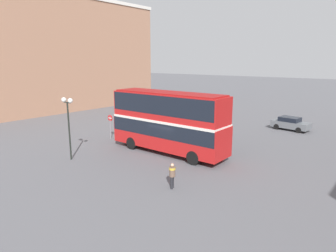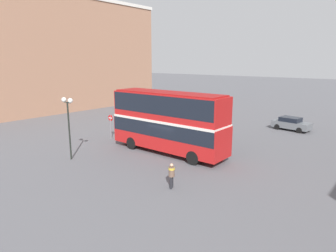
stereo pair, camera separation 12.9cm
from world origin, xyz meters
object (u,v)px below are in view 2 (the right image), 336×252
(pedestrian_foreground, at_px, (172,173))
(street_lamp_twin_globe, at_px, (68,112))
(no_entry_sign, at_px, (111,123))
(double_decker_bus, at_px, (168,119))
(parked_car_kerb_near, at_px, (291,124))

(pedestrian_foreground, bearing_deg, street_lamp_twin_globe, -16.68)
(street_lamp_twin_globe, bearing_deg, pedestrian_foreground, 4.68)
(pedestrian_foreground, xyz_separation_m, no_entry_sign, (-11.79, 5.23, 0.65))
(double_decker_bus, relative_size, pedestrian_foreground, 6.59)
(double_decker_bus, bearing_deg, parked_car_kerb_near, 70.51)
(double_decker_bus, bearing_deg, street_lamp_twin_globe, -128.11)
(street_lamp_twin_globe, bearing_deg, no_entry_sign, 112.04)
(parked_car_kerb_near, relative_size, no_entry_sign, 1.71)
(double_decker_bus, distance_m, no_entry_sign, 7.22)
(parked_car_kerb_near, xyz_separation_m, no_entry_sign, (-12.24, -15.04, 0.88))
(pedestrian_foreground, bearing_deg, no_entry_sign, -45.27)
(street_lamp_twin_globe, bearing_deg, parked_car_kerb_near, 64.98)
(no_entry_sign, bearing_deg, double_decker_bus, 0.76)
(parked_car_kerb_near, bearing_deg, street_lamp_twin_globe, -108.89)
(street_lamp_twin_globe, height_order, no_entry_sign, street_lamp_twin_globe)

